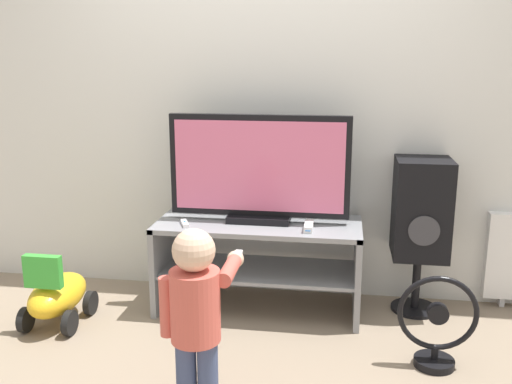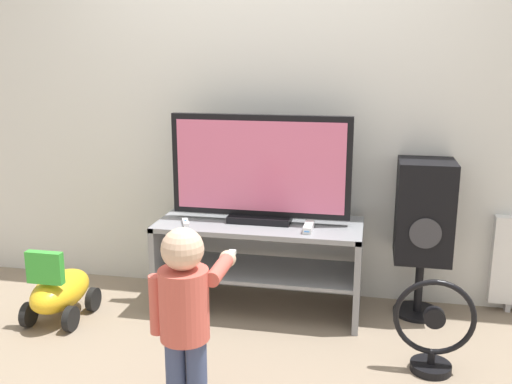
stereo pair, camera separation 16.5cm
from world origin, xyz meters
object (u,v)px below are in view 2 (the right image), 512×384
game_console (309,227)px  child (186,305)px  ride_on_toy (60,291)px  floor_fan (433,330)px  remote_primary (186,222)px  television (260,170)px  speaker_tower (424,214)px

game_console → child: child is taller
child → game_console: bearing=67.3°
game_console → ride_on_toy: game_console is taller
floor_fan → game_console: bearing=146.4°
child → remote_primary: bearing=108.4°
television → remote_primary: bearing=-160.5°
television → child: 1.20m
child → floor_fan: 1.27m
television → remote_primary: size_ratio=8.27×
television → game_console: size_ratio=5.70×
remote_primary → ride_on_toy: (-0.72, -0.27, -0.40)m
television → remote_primary: television is taller
television → ride_on_toy: 1.42m
floor_fan → ride_on_toy: size_ratio=0.98×
ride_on_toy → game_console: bearing=11.5°
child → ride_on_toy: child is taller
child → television: bearing=84.6°
remote_primary → floor_fan: 1.54m
television → ride_on_toy: (-1.15, -0.42, -0.71)m
ride_on_toy → child: bearing=-34.2°
remote_primary → child: (0.32, -0.97, -0.07)m
game_console → child: (-0.42, -1.01, -0.08)m
speaker_tower → floor_fan: size_ratio=1.95×
child → ride_on_toy: (-1.04, 0.71, -0.33)m
game_console → speaker_tower: 0.70m
remote_primary → game_console: bearing=2.6°
child → floor_fan: child is taller
remote_primary → floor_fan: bearing=-16.5°
television → speaker_tower: bearing=5.6°
game_console → ride_on_toy: size_ratio=0.38×
television → speaker_tower: (0.98, 0.10, -0.25)m
television → speaker_tower: 1.01m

